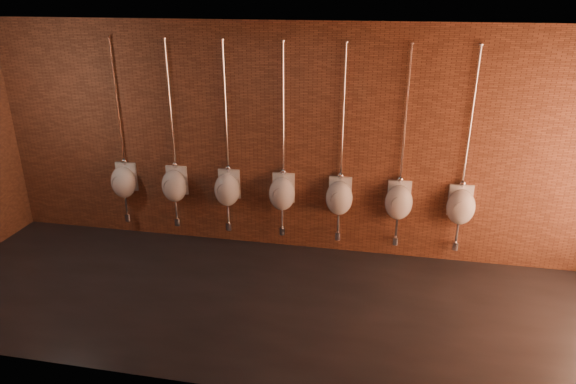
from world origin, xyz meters
name	(u,v)px	position (x,y,z in m)	size (l,w,h in m)	color
ground	(263,301)	(0.00, 0.00, 0.00)	(8.50, 8.50, 0.00)	black
room_shell	(259,144)	(0.00, 0.00, 2.01)	(8.54, 3.04, 3.22)	black
urinal_0	(124,181)	(-2.46, 1.37, 0.89)	(0.39, 0.35, 2.72)	white
urinal_1	(174,185)	(-1.65, 1.37, 0.89)	(0.39, 0.35, 2.72)	white
urinal_2	(227,188)	(-0.84, 1.37, 0.89)	(0.39, 0.35, 2.72)	white
urinal_3	(282,192)	(-0.03, 1.37, 0.89)	(0.39, 0.35, 2.72)	white
urinal_4	(339,197)	(0.77, 1.37, 0.89)	(0.39, 0.35, 2.72)	white
urinal_5	(399,201)	(1.58, 1.37, 0.89)	(0.39, 0.35, 2.72)	white
urinal_6	(461,206)	(2.39, 1.37, 0.89)	(0.39, 0.35, 2.72)	white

